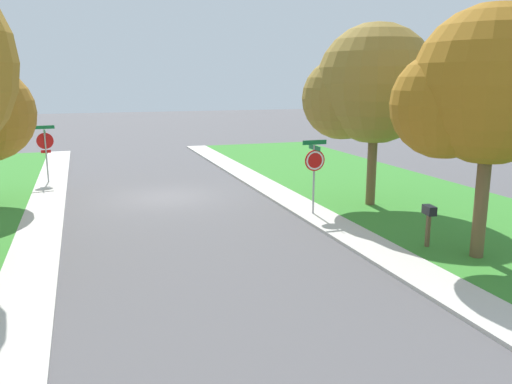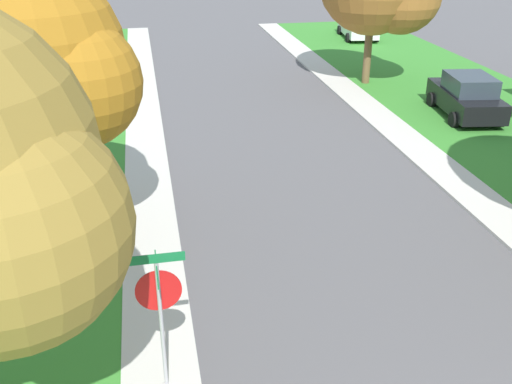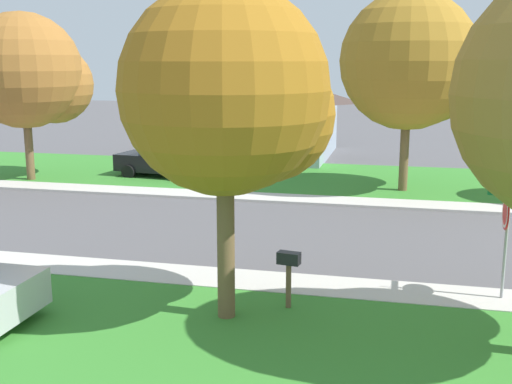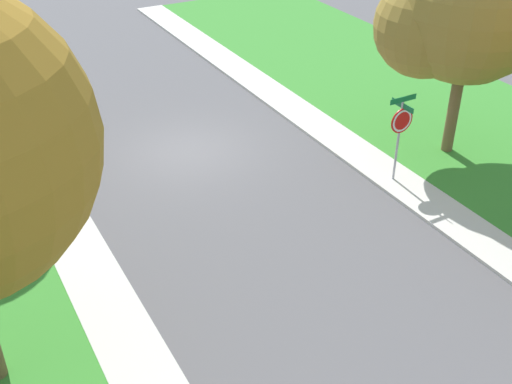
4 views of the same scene
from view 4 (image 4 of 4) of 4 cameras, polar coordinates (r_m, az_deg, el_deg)
ground_plane at (r=21.35m, az=-5.88°, el=3.61°), size 120.00×120.00×0.00m
stop_sign_far_corner at (r=19.08m, az=12.63°, el=5.74°), size 0.92×0.92×2.77m
tree_across_left at (r=20.36m, az=17.52°, el=14.83°), size 4.80×4.47×6.95m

